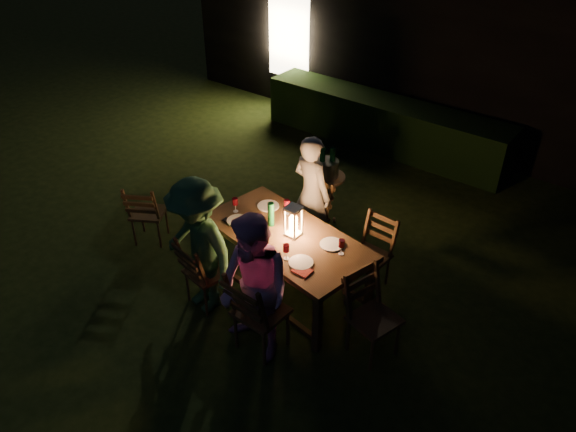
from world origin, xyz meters
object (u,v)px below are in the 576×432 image
Objects in this scene: dining_table at (287,241)px; ice_bucket at (327,168)px; chair_far_right at (369,265)px; chair_far_left at (308,227)px; side_table at (326,181)px; lantern at (293,223)px; chair_spare at (149,223)px; chair_near_right at (260,325)px; bottle_bucket_a at (322,165)px; bottle_table at (271,214)px; person_house_side at (312,193)px; chair_near_left at (207,283)px; chair_end at (372,329)px; person_opp_left at (198,247)px; bottle_bucket_b at (332,165)px; person_opp_right at (255,290)px.

dining_table is 1.57m from ice_bucket.
ice_bucket is at bearing -32.15° from chair_far_right.
chair_far_left reaches higher than side_table.
lantern is at bearing 48.71° from chair_far_right.
dining_table is 2.26× the size of chair_spare.
bottle_bucket_a is at bearing 112.61° from chair_near_right.
chair_near_right is 1.21m from bottle_table.
chair_spare is at bearing -129.63° from side_table.
lantern is at bearing 123.00° from person_house_side.
dining_table is at bearing -9.68° from bottle_table.
bottle_table is (0.07, -0.79, 0.64)m from chair_far_left.
lantern is at bearing -69.13° from side_table.
dining_table is 6.30× the size of bottle_bucket_a.
chair_far_left is at bearing 3.82° from chair_spare.
side_table is (-0.55, 1.45, -0.36)m from lantern.
chair_far_left is 0.62× the size of person_house_side.
chair_far_right is at bearing 56.89° from chair_near_left.
bottle_table is at bearing -180.00° from dining_table.
chair_end is 0.64× the size of person_house_side.
person_opp_left is at bearing -113.39° from bottle_table.
chair_far_right is 0.93× the size of chair_end.
person_opp_left is 5.64× the size of bottle_table.
bottle_bucket_b is (-0.13, 0.69, 0.53)m from chair_far_left.
chair_near_right is at bearing -72.16° from bottle_bucket_b.
person_opp_left reaches higher than chair_near_left.
bottle_bucket_b is (0.14, 2.26, 0.02)m from person_opp_left.
person_house_side is (0.27, 1.57, 0.48)m from chair_near_left.
side_table is at bearing 118.05° from dining_table.
chair_spare is 1.54m from person_opp_left.
person_house_side is (-0.97, 0.22, 0.48)m from chair_far_right.
chair_far_left is 1.67m from person_opp_left.
chair_spare is at bearing -169.13° from bottle_table.
ice_bucket is (-1.16, 0.82, 0.49)m from chair_far_right.
chair_near_right is (0.89, -0.15, 0.03)m from chair_near_left.
lantern is 1.17× the size of ice_bucket.
person_house_side is at bearing 118.76° from person_opp_right.
person_house_side is (0.01, 0.05, 0.47)m from chair_far_left.
chair_spare is at bearing 46.07° from chair_far_left.
lantern reaches higher than bottle_bucket_b.
dining_table is 2.03m from chair_spare.
chair_end is 0.61× the size of person_opp_left.
chair_near_right is 3.22× the size of bottle_bucket_a.
chair_far_right is 0.57× the size of person_opp_left.
chair_end is 0.61× the size of person_opp_right.
dining_table is at bearing 59.54° from chair_near_left.
chair_near_left is at bearing -92.08° from ice_bucket.
bottle_table is (0.06, -0.84, 0.17)m from person_house_side.
bottle_bucket_a is (0.04, 2.18, 0.02)m from person_opp_left.
chair_near_left reaches higher than chair_far_right.
bottle_table is (-1.46, 0.25, 0.63)m from chair_end.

